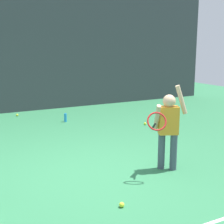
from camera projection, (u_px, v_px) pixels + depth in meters
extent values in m
plane|color=#2D7247|center=(91.00, 175.00, 4.96)|extent=(20.00, 20.00, 0.00)
cube|color=#383D42|center=(13.00, 50.00, 9.28)|extent=(13.61, 0.08, 3.60)
cylinder|color=slate|center=(12.00, 47.00, 9.32)|extent=(0.09, 0.09, 3.75)
cylinder|color=slate|center=(114.00, 47.00, 10.83)|extent=(0.09, 0.09, 3.75)
cylinder|color=slate|center=(192.00, 47.00, 12.35)|extent=(0.09, 0.09, 3.75)
cylinder|color=#3F4C59|center=(161.00, 151.00, 5.18)|extent=(0.11, 0.11, 0.58)
cylinder|color=#3F4C59|center=(173.00, 152.00, 5.14)|extent=(0.11, 0.11, 0.58)
cube|color=orange|center=(169.00, 120.00, 5.06)|extent=(0.34, 0.28, 0.44)
sphere|color=tan|center=(169.00, 101.00, 5.00)|extent=(0.20, 0.20, 0.20)
cylinder|color=tan|center=(181.00, 100.00, 5.03)|extent=(0.22, 0.15, 0.46)
cylinder|color=tan|center=(157.00, 117.00, 4.97)|extent=(0.18, 0.29, 0.43)
cylinder|color=black|center=(154.00, 126.00, 4.87)|extent=(0.12, 0.23, 0.15)
torus|color=red|center=(157.00, 121.00, 4.63)|extent=(0.33, 0.26, 0.26)
cylinder|color=#268CD8|center=(65.00, 118.00, 8.39)|extent=(0.07, 0.07, 0.22)
sphere|color=#CCE033|center=(17.00, 115.00, 9.06)|extent=(0.07, 0.07, 0.07)
sphere|color=#CCE033|center=(122.00, 205.00, 3.98)|extent=(0.07, 0.07, 0.07)
sphere|color=#CCE033|center=(145.00, 124.00, 8.07)|extent=(0.07, 0.07, 0.07)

